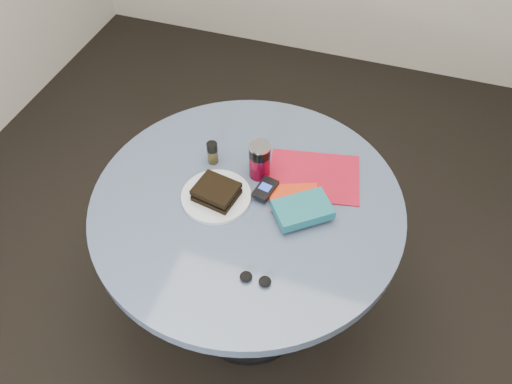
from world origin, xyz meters
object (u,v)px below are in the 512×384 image
(magazine, at_px, (314,176))
(mp3_player, at_px, (265,189))
(sandwich, at_px, (216,192))
(headphones, at_px, (255,279))
(red_book, at_px, (294,197))
(soda_can, at_px, (260,161))
(table, at_px, (248,230))
(novel, at_px, (303,210))
(plate, at_px, (216,196))
(pepper_grinder, at_px, (213,153))

(magazine, bearing_deg, mp3_player, -147.82)
(sandwich, xyz_separation_m, headphones, (0.21, -0.24, -0.03))
(mp3_player, bearing_deg, red_book, 4.36)
(mp3_player, bearing_deg, soda_can, 119.95)
(table, xyz_separation_m, sandwich, (-0.09, -0.03, 0.20))
(mp3_player, xyz_separation_m, headphones, (0.07, -0.31, -0.02))
(headphones, bearing_deg, magazine, 82.35)
(red_book, xyz_separation_m, novel, (0.04, -0.06, 0.02))
(soda_can, xyz_separation_m, mp3_player, (0.04, -0.08, -0.04))
(sandwich, bearing_deg, table, 16.75)
(plate, xyz_separation_m, pepper_grinder, (-0.07, 0.15, 0.04))
(pepper_grinder, distance_m, magazine, 0.35)
(magazine, bearing_deg, soda_can, -176.24)
(sandwich, xyz_separation_m, soda_can, (0.09, 0.15, 0.03))
(sandwich, height_order, novel, sandwich)
(mp3_player, bearing_deg, novel, -20.70)
(magazine, distance_m, mp3_player, 0.18)
(table, height_order, headphones, headphones)
(plate, distance_m, novel, 0.28)
(mp3_player, distance_m, headphones, 0.32)
(plate, height_order, novel, novel)
(pepper_grinder, relative_size, mp3_player, 0.83)
(sandwich, distance_m, headphones, 0.32)
(plate, distance_m, mp3_player, 0.16)
(pepper_grinder, height_order, headphones, pepper_grinder)
(sandwich, bearing_deg, plate, 129.01)
(plate, xyz_separation_m, novel, (0.28, 0.01, 0.03))
(soda_can, relative_size, pepper_grinder, 1.57)
(soda_can, bearing_deg, table, -91.43)
(mp3_player, bearing_deg, sandwich, -153.48)
(plate, height_order, headphones, headphones)
(sandwich, bearing_deg, red_book, 18.14)
(mp3_player, bearing_deg, magazine, 43.23)
(table, bearing_deg, sandwich, -163.25)
(soda_can, relative_size, magazine, 0.44)
(sandwich, height_order, red_book, sandwich)
(pepper_grinder, xyz_separation_m, novel, (0.35, -0.13, -0.01))
(pepper_grinder, bearing_deg, mp3_player, -21.39)
(sandwich, relative_size, magazine, 0.49)
(pepper_grinder, bearing_deg, sandwich, -64.38)
(red_book, bearing_deg, headphones, -115.51)
(sandwich, bearing_deg, magazine, 35.48)
(sandwich, bearing_deg, headphones, -49.15)
(table, height_order, red_book, red_book)
(sandwich, xyz_separation_m, mp3_player, (0.14, 0.07, -0.01))
(plate, distance_m, red_book, 0.25)
(plate, height_order, soda_can, soda_can)
(plate, relative_size, magazine, 0.75)
(table, height_order, soda_can, soda_can)
(magazine, relative_size, novel, 1.75)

